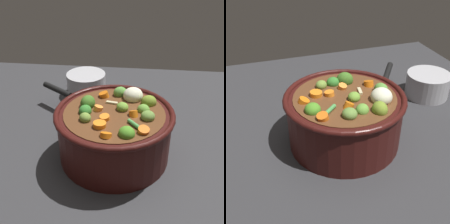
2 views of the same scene
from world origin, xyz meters
TOP-DOWN VIEW (x-y plane):
  - ground_plane at (0.00, 0.00)m, footprint 1.10×1.10m
  - cooking_pot at (-0.00, 0.00)m, footprint 0.28×0.28m
  - small_saucepan at (-0.31, -0.13)m, footprint 0.21×0.19m

SIDE VIEW (x-z plane):
  - ground_plane at x=0.00m, z-range 0.00..0.00m
  - small_saucepan at x=-0.31m, z-range 0.00..0.07m
  - cooking_pot at x=0.00m, z-range -0.01..0.14m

